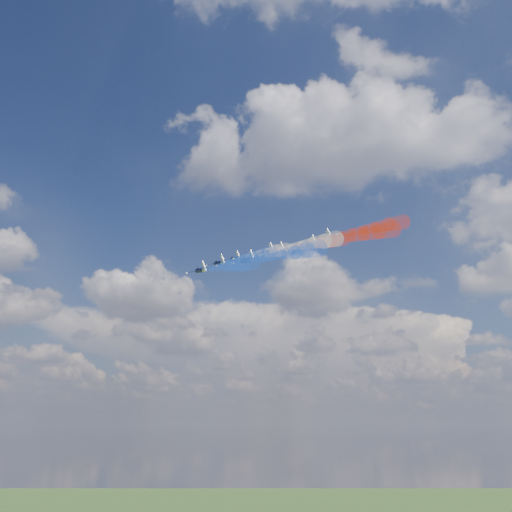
% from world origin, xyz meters
% --- Properties ---
extents(jet_lead, '(14.51, 14.62, 8.04)m').
position_xyz_m(jet_lead, '(9.91, 5.44, 159.14)').
color(jet_lead, black).
extents(trail_lead, '(25.28, 28.88, 11.61)m').
position_xyz_m(trail_lead, '(24.09, -10.95, 154.69)').
color(trail_lead, white).
extents(jet_inner_left, '(14.51, 14.62, 8.04)m').
position_xyz_m(jet_inner_left, '(10.33, -8.70, 153.91)').
color(jet_inner_left, black).
extents(trail_inner_left, '(25.28, 28.88, 11.61)m').
position_xyz_m(trail_inner_left, '(24.50, -25.10, 149.46)').
color(trail_inner_left, blue).
extents(jet_inner_right, '(14.51, 14.62, 8.04)m').
position_xyz_m(jet_inner_right, '(25.62, 0.88, 158.95)').
color(jet_inner_right, black).
extents(trail_inner_right, '(25.28, 28.88, 11.61)m').
position_xyz_m(trail_inner_right, '(39.79, -15.52, 154.50)').
color(trail_inner_right, red).
extents(jet_outer_left, '(14.51, 14.62, 8.04)m').
position_xyz_m(jet_outer_left, '(10.37, -21.85, 148.24)').
color(jet_outer_left, black).
extents(trail_outer_left, '(25.28, 28.88, 11.61)m').
position_xyz_m(trail_outer_left, '(24.54, -38.25, 143.79)').
color(trail_outer_left, blue).
extents(jet_center_third, '(14.51, 14.62, 8.04)m').
position_xyz_m(jet_center_third, '(26.40, -12.65, 154.59)').
color(jet_center_third, black).
extents(trail_center_third, '(25.28, 28.88, 11.61)m').
position_xyz_m(trail_center_third, '(40.57, -29.05, 150.14)').
color(trail_center_third, white).
extents(jet_outer_right, '(14.51, 14.62, 8.04)m').
position_xyz_m(jet_outer_right, '(40.20, -1.03, 160.92)').
color(jet_outer_right, black).
extents(trail_outer_right, '(25.28, 28.88, 11.61)m').
position_xyz_m(trail_outer_right, '(54.37, -17.43, 156.47)').
color(trail_outer_right, red).
extents(jet_rear_left, '(14.51, 14.62, 8.04)m').
position_xyz_m(jet_rear_left, '(25.37, -26.18, 148.43)').
color(jet_rear_left, black).
extents(trail_rear_left, '(25.28, 28.88, 11.61)m').
position_xyz_m(trail_rear_left, '(39.54, -42.57, 143.98)').
color(trail_rear_left, blue).
extents(jet_rear_right, '(14.51, 14.62, 8.04)m').
position_xyz_m(jet_rear_right, '(38.83, -14.88, 154.65)').
color(jet_rear_right, black).
extents(trail_rear_right, '(25.28, 28.88, 11.61)m').
position_xyz_m(trail_rear_right, '(53.01, -31.28, 150.20)').
color(trail_rear_right, red).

